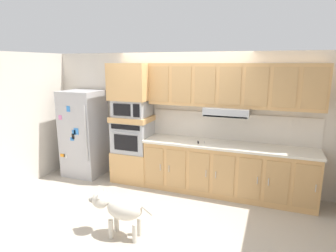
{
  "coord_description": "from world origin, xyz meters",
  "views": [
    {
      "loc": [
        1.65,
        -4.1,
        2.3
      ],
      "look_at": [
        0.07,
        0.09,
        1.32
      ],
      "focal_mm": 30.65,
      "sensor_mm": 36.0,
      "label": 1
    }
  ],
  "objects_px": {
    "refrigerator": "(84,133)",
    "microwave": "(132,108)",
    "built_in_oven": "(133,136)",
    "screwdriver": "(199,142)",
    "dog": "(119,208)"
  },
  "relations": [
    {
      "from": "refrigerator",
      "to": "microwave",
      "type": "distance_m",
      "value": 1.25
    },
    {
      "from": "built_in_oven",
      "to": "microwave",
      "type": "xyz_separation_m",
      "value": [
        0.0,
        -0.0,
        0.56
      ]
    },
    {
      "from": "refrigerator",
      "to": "screwdriver",
      "type": "xyz_separation_m",
      "value": [
        2.45,
        -0.02,
        0.05
      ]
    },
    {
      "from": "refrigerator",
      "to": "dog",
      "type": "distance_m",
      "value": 2.56
    },
    {
      "from": "built_in_oven",
      "to": "dog",
      "type": "xyz_separation_m",
      "value": [
        0.72,
        -1.81,
        -0.49
      ]
    },
    {
      "from": "refrigerator",
      "to": "microwave",
      "type": "height_order",
      "value": "refrigerator"
    },
    {
      "from": "screwdriver",
      "to": "built_in_oven",
      "type": "bearing_deg",
      "value": 176.14
    },
    {
      "from": "microwave",
      "to": "dog",
      "type": "bearing_deg",
      "value": -68.39
    },
    {
      "from": "built_in_oven",
      "to": "screwdriver",
      "type": "relative_size",
      "value": 4.48
    },
    {
      "from": "refrigerator",
      "to": "dog",
      "type": "bearing_deg",
      "value": -43.75
    },
    {
      "from": "refrigerator",
      "to": "dog",
      "type": "height_order",
      "value": "refrigerator"
    },
    {
      "from": "microwave",
      "to": "screwdriver",
      "type": "bearing_deg",
      "value": -3.86
    },
    {
      "from": "built_in_oven",
      "to": "screwdriver",
      "type": "xyz_separation_m",
      "value": [
        1.35,
        -0.09,
        0.03
      ]
    },
    {
      "from": "screwdriver",
      "to": "dog",
      "type": "relative_size",
      "value": 0.17
    },
    {
      "from": "refrigerator",
      "to": "microwave",
      "type": "xyz_separation_m",
      "value": [
        1.1,
        0.07,
        0.58
      ]
    }
  ]
}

